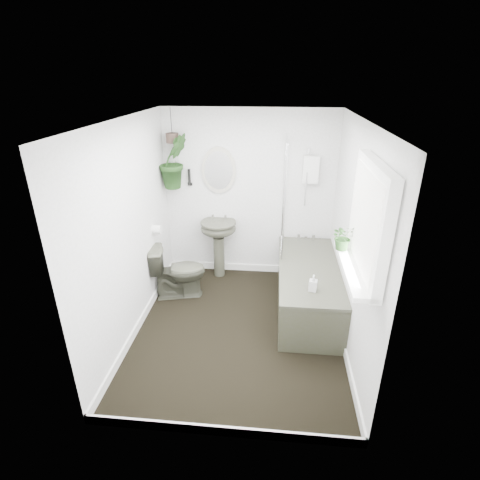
{
  "coord_description": "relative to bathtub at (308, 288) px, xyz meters",
  "views": [
    {
      "loc": [
        0.36,
        -3.48,
        2.69
      ],
      "look_at": [
        0.0,
        0.15,
        1.05
      ],
      "focal_mm": 28.0,
      "sensor_mm": 36.0,
      "label": 1
    }
  ],
  "objects": [
    {
      "name": "soap_bottle",
      "position": [
        -0.01,
        -0.53,
        0.38
      ],
      "size": [
        0.1,
        0.1,
        0.18
      ],
      "primitive_type": "imported",
      "rotation": [
        0.0,
        0.0,
        -0.21
      ],
      "color": "#2C2527",
      "rests_on": "bathtub"
    },
    {
      "name": "ceiling",
      "position": [
        -0.8,
        -0.5,
        2.02
      ],
      "size": [
        2.3,
        2.8,
        0.02
      ],
      "primitive_type": "cube",
      "color": "white",
      "rests_on": "ground"
    },
    {
      "name": "shower_box",
      "position": [
        0.0,
        0.84,
        1.26
      ],
      "size": [
        0.2,
        0.1,
        0.35
      ],
      "primitive_type": "cube",
      "color": "white",
      "rests_on": "wall_back"
    },
    {
      "name": "toilet",
      "position": [
        -1.65,
        0.15,
        0.06
      ],
      "size": [
        0.76,
        0.55,
        0.7
      ],
      "primitive_type": "imported",
      "rotation": [
        0.0,
        0.0,
        1.81
      ],
      "color": "#3F4034",
      "rests_on": "floor"
    },
    {
      "name": "hanging_pot",
      "position": [
        -1.77,
        0.75,
        1.64
      ],
      "size": [
        0.16,
        0.16,
        0.12
      ],
      "primitive_type": "cylinder",
      "color": "#3D2E26",
      "rests_on": "ceiling"
    },
    {
      "name": "skirting",
      "position": [
        -0.8,
        -0.5,
        -0.24
      ],
      "size": [
        2.3,
        2.8,
        0.1
      ],
      "primitive_type": "cube",
      "color": "white",
      "rests_on": "floor"
    },
    {
      "name": "toilet_roll_holder",
      "position": [
        -1.9,
        0.2,
        0.61
      ],
      "size": [
        0.11,
        0.11,
        0.11
      ],
      "primitive_type": "cylinder",
      "rotation": [
        0.0,
        1.57,
        0.0
      ],
      "color": "white",
      "rests_on": "wall_left"
    },
    {
      "name": "wall_sconce",
      "position": [
        -1.6,
        0.86,
        1.11
      ],
      "size": [
        0.04,
        0.04,
        0.22
      ],
      "primitive_type": "cylinder",
      "color": "black",
      "rests_on": "wall_back"
    },
    {
      "name": "bath_screen",
      "position": [
        -0.33,
        0.49,
        0.99
      ],
      "size": [
        0.04,
        0.72,
        1.4
      ],
      "primitive_type": null,
      "color": "silver",
      "rests_on": "bathtub"
    },
    {
      "name": "wall_right",
      "position": [
        0.36,
        -0.5,
        0.86
      ],
      "size": [
        0.02,
        2.8,
        2.3
      ],
      "primitive_type": "cube",
      "color": "white",
      "rests_on": "ground"
    },
    {
      "name": "wall_back",
      "position": [
        -0.8,
        0.91,
        0.86
      ],
      "size": [
        2.3,
        0.02,
        2.3
      ],
      "primitive_type": "cube",
      "color": "white",
      "rests_on": "ground"
    },
    {
      "name": "window_sill",
      "position": [
        0.22,
        -1.2,
        0.94
      ],
      "size": [
        0.18,
        1.0,
        0.04
      ],
      "primitive_type": "cube",
      "color": "white",
      "rests_on": "wall_right"
    },
    {
      "name": "bathtub",
      "position": [
        0.0,
        0.0,
        0.0
      ],
      "size": [
        0.72,
        1.72,
        0.58
      ],
      "primitive_type": null,
      "color": "#3F4034",
      "rests_on": "floor"
    },
    {
      "name": "oval_mirror",
      "position": [
        -1.2,
        0.87,
        1.21
      ],
      "size": [
        0.46,
        0.03,
        0.62
      ],
      "primitive_type": "ellipsoid",
      "color": "#B4AF9E",
      "rests_on": "wall_back"
    },
    {
      "name": "window_recess",
      "position": [
        0.29,
        -1.2,
        1.36
      ],
      "size": [
        0.08,
        1.0,
        0.9
      ],
      "primitive_type": "cube",
      "color": "white",
      "rests_on": "wall_right"
    },
    {
      "name": "sill_plant",
      "position": [
        0.17,
        -0.9,
        1.08
      ],
      "size": [
        0.25,
        0.24,
        0.24
      ],
      "primitive_type": "imported",
      "rotation": [
        0.0,
        0.0,
        0.27
      ],
      "color": "black",
      "rests_on": "window_sill"
    },
    {
      "name": "wall_front",
      "position": [
        -0.8,
        -1.91,
        0.86
      ],
      "size": [
        2.3,
        0.02,
        2.3
      ],
      "primitive_type": "cube",
      "color": "white",
      "rests_on": "ground"
    },
    {
      "name": "window_blinds",
      "position": [
        0.24,
        -1.2,
        1.36
      ],
      "size": [
        0.01,
        0.86,
        0.76
      ],
      "primitive_type": "cube",
      "color": "white",
      "rests_on": "wall_right"
    },
    {
      "name": "floor",
      "position": [
        -0.8,
        -0.5,
        -0.3
      ],
      "size": [
        2.3,
        2.8,
        0.02
      ],
      "primitive_type": "cube",
      "color": "black",
      "rests_on": "ground"
    },
    {
      "name": "hanging_plant",
      "position": [
        -1.77,
        0.75,
        1.35
      ],
      "size": [
        0.5,
        0.49,
        0.71
      ],
      "primitive_type": "imported",
      "rotation": [
        0.0,
        0.0,
        0.68
      ],
      "color": "black",
      "rests_on": "ceiling"
    },
    {
      "name": "pedestal_sink",
      "position": [
        -1.2,
        0.72,
        0.13
      ],
      "size": [
        0.56,
        0.5,
        0.83
      ],
      "primitive_type": null,
      "rotation": [
        0.0,
        0.0,
        0.19
      ],
      "color": "#3F4034",
      "rests_on": "floor"
    },
    {
      "name": "wall_left",
      "position": [
        -1.96,
        -0.5,
        0.86
      ],
      "size": [
        0.02,
        2.8,
        2.3
      ],
      "primitive_type": "cube",
      "color": "white",
      "rests_on": "ground"
    }
  ]
}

